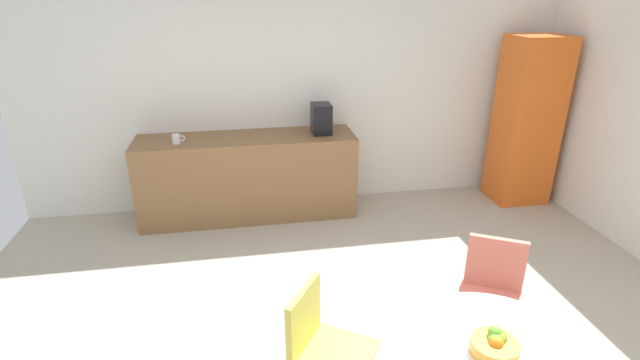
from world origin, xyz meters
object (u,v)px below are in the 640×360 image
locker_cabinet (527,122)px  mug_white (176,139)px  fruit_bowl (495,345)px  chair_coral (493,285)px  chair_yellow (318,338)px  coffee_maker (321,119)px

locker_cabinet → mug_white: bearing=180.0°
mug_white → fruit_bowl: bearing=-60.0°
chair_coral → fruit_bowl: size_ratio=3.59×
chair_yellow → chair_coral: bearing=13.7°
chair_coral → fruit_bowl: fruit_bowl is taller
chair_yellow → coffee_maker: 2.78m
locker_cabinet → chair_yellow: 3.86m
coffee_maker → locker_cabinet: bearing=-2.4°
mug_white → coffee_maker: 1.50m
coffee_maker → chair_coral: bearing=-72.7°
locker_cabinet → coffee_maker: 2.35m
locker_cabinet → chair_coral: bearing=-125.0°
chair_yellow → mug_white: 2.81m
locker_cabinet → chair_yellow: bearing=-137.6°
coffee_maker → fruit_bowl: bearing=-84.9°
chair_yellow → fruit_bowl: 0.95m
chair_coral → mug_white: bearing=134.3°
locker_cabinet → chair_coral: locker_cabinet is taller
chair_coral → coffee_maker: coffee_maker is taller
chair_coral → mug_white: mug_white is taller
locker_cabinet → chair_coral: 2.82m
chair_yellow → fruit_bowl: fruit_bowl is taller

